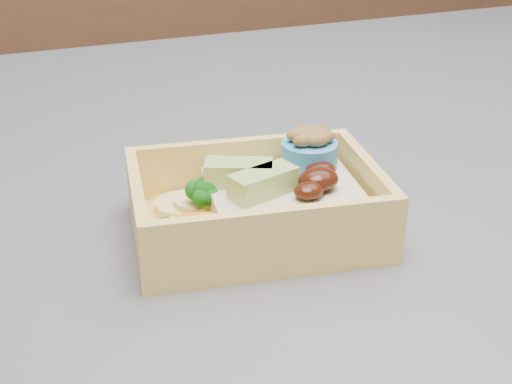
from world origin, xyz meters
name	(u,v)px	position (x,y,z in m)	size (l,w,h in m)	color
bento_box	(263,204)	(-0.13, -0.19, 0.94)	(0.17, 0.14, 0.06)	#F7CE66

